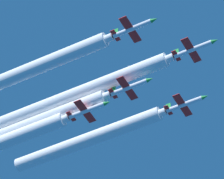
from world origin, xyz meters
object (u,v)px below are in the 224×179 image
Objects in this scene: jet_lead at (194,49)px; jet_right_wingman at (133,28)px; jet_left_wingman at (185,104)px; jet_slot at (130,87)px; jet_high_trail at (88,110)px.

jet_right_wingman is at bearing -34.77° from jet_lead.
jet_left_wingman is 16.68m from jet_slot.
jet_lead is at bearing 145.23° from jet_right_wingman.
jet_right_wingman is (14.29, -9.92, -1.69)m from jet_lead.
jet_lead is 1.00× the size of jet_high_trail.
jet_slot is at bearing -34.41° from jet_left_wingman.
jet_high_trail is (0.13, -12.19, -2.73)m from jet_slot.
jet_right_wingman is at bearing 54.28° from jet_high_trail.
jet_right_wingman reaches higher than jet_slot.
jet_slot is at bearing 90.63° from jet_high_trail.
jet_lead reaches higher than jet_right_wingman.
jet_left_wingman is 1.00× the size of jet_right_wingman.
jet_right_wingman is 1.00× the size of jet_high_trail.
jet_right_wingman is 17.53m from jet_slot.
jet_left_wingman is 1.00× the size of jet_high_trail.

